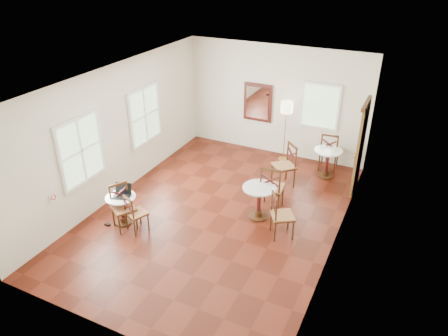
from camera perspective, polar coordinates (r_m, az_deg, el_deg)
name	(u,v)px	position (r m, az deg, el deg)	size (l,w,h in m)	color
ground	(218,214)	(9.24, -0.81, -6.28)	(7.00, 7.00, 0.00)	#541A0E
room_shell	(221,129)	(8.57, -0.44, 5.26)	(5.02, 7.02, 3.01)	silver
cafe_table_near	(122,207)	(9.00, -13.68, -5.13)	(0.62, 0.62, 0.65)	#412410
cafe_table_mid	(259,199)	(8.93, 4.75, -4.18)	(0.71, 0.71, 0.75)	#412410
cafe_table_back	(327,160)	(10.79, 13.81, 1.03)	(0.69, 0.69, 0.73)	#412410
chair_near_a	(136,213)	(8.71, -11.90, -6.01)	(0.51, 0.51, 0.84)	#412410
chair_near_b	(123,207)	(8.85, -13.53, -5.16)	(0.61, 0.61, 0.96)	#412410
chair_mid_a	(272,188)	(9.19, 6.47, -2.65)	(0.55, 0.55, 1.09)	#412410
chair_mid_b	(281,215)	(8.42, 7.75, -6.37)	(0.62, 0.62, 0.97)	#412410
chair_back_a	(329,151)	(11.15, 14.09, 2.28)	(0.50, 0.50, 1.04)	#412410
chair_back_b	(285,165)	(10.18, 8.22, 0.35)	(0.69, 0.69, 1.06)	#412410
floor_lamp	(287,111)	(11.09, 8.47, 7.62)	(0.32, 0.32, 1.65)	#BF8C3F
laptop	(123,193)	(8.87, -13.58, -3.30)	(0.41, 0.37, 0.24)	black
mouse	(116,196)	(8.88, -14.39, -3.68)	(0.10, 0.06, 0.04)	black
navy_mug	(122,192)	(8.90, -13.62, -3.23)	(0.13, 0.09, 0.10)	#101A36
water_glass	(126,192)	(8.90, -13.10, -3.20)	(0.06, 0.06, 0.10)	white
power_adapter	(107,224)	(9.21, -15.51, -7.38)	(0.11, 0.07, 0.05)	black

